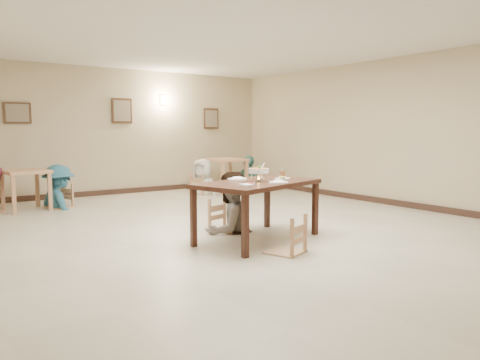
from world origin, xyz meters
TOP-DOWN VIEW (x-y plane):
  - floor at (0.00, 0.00)m, footprint 10.00×10.00m
  - ceiling at (0.00, 0.00)m, footprint 10.00×10.00m
  - wall_back at (0.00, 5.00)m, footprint 10.00×0.00m
  - wall_right at (4.00, 0.00)m, footprint 0.00×10.00m
  - baseboard_back at (0.00, 4.97)m, footprint 8.00×0.06m
  - baseboard_right at (3.97, 0.00)m, footprint 0.06×10.00m
  - picture_a at (-2.20, 4.96)m, footprint 0.55×0.04m
  - picture_b at (0.10, 4.96)m, footprint 0.50×0.04m
  - picture_c at (2.60, 4.96)m, footprint 0.45×0.04m
  - wall_sconce at (1.20, 4.96)m, footprint 0.16×0.05m
  - main_table at (-0.17, -0.81)m, footprint 1.97×1.43m
  - chair_far at (-0.17, -0.03)m, footprint 0.43×0.43m
  - chair_near at (-0.30, -1.54)m, footprint 0.43×0.43m
  - main_diner at (-0.15, -0.09)m, footprint 0.97×0.80m
  - curry_warmer at (-0.16, -0.82)m, footprint 0.31×0.28m
  - rice_plate_far at (-0.29, -0.49)m, footprint 0.30×0.30m
  - rice_plate_near at (-0.07, -1.14)m, footprint 0.26×0.26m
  - fried_plate at (0.29, -0.79)m, footprint 0.24×0.24m
  - chili_dish at (-0.44, -1.01)m, footprint 0.11×0.11m
  - napkin_cutlery at (-0.63, -1.18)m, footprint 0.15×0.24m
  - drink_glass at (0.49, -0.57)m, footprint 0.07×0.07m
  - bg_table_left at (-2.32, 3.73)m, footprint 0.88×0.88m
  - bg_table_right at (2.33, 3.80)m, footprint 0.85×0.85m
  - bg_chair_lr at (-1.73, 3.68)m, footprint 0.42×0.42m
  - bg_chair_rl at (1.63, 3.78)m, footprint 0.45×0.45m
  - bg_chair_rr at (3.04, 3.81)m, footprint 0.44×0.44m
  - bg_diner_b at (-1.73, 3.68)m, footprint 0.89×1.23m
  - bg_diner_c at (1.63, 3.78)m, footprint 0.86×0.99m
  - bg_diner_d at (3.04, 3.81)m, footprint 0.71×1.12m

SIDE VIEW (x-z plane):
  - floor at x=0.00m, z-range 0.00..0.00m
  - baseboard_back at x=0.00m, z-range 0.00..0.12m
  - baseboard_right at x=3.97m, z-range 0.00..0.12m
  - bg_chair_lr at x=-1.73m, z-range 0.00..0.89m
  - chair_near at x=-0.30m, z-range 0.00..0.91m
  - chair_far at x=-0.17m, z-range 0.00..0.92m
  - bg_chair_rr at x=3.04m, z-range 0.00..0.94m
  - bg_chair_rl at x=1.63m, z-range 0.00..0.96m
  - bg_table_left at x=-2.32m, z-range 0.25..1.03m
  - bg_table_right at x=2.33m, z-range 0.28..1.11m
  - main_table at x=-0.17m, z-range 0.33..1.16m
  - chili_dish at x=-0.44m, z-range 0.83..0.85m
  - rice_plate_near at x=-0.07m, z-range 0.81..0.87m
  - napkin_cutlery at x=-0.63m, z-range 0.83..0.85m
  - rice_plate_far at x=-0.29m, z-range 0.81..0.88m
  - fried_plate at x=0.29m, z-range 0.82..0.87m
  - bg_diner_c at x=1.63m, z-range 0.00..1.71m
  - bg_diner_b at x=-1.73m, z-range 0.00..1.72m
  - drink_glass at x=0.49m, z-range 0.82..0.95m
  - bg_diner_d at x=3.04m, z-range 0.00..1.78m
  - main_diner at x=-0.15m, z-range 0.00..1.82m
  - curry_warmer at x=-0.16m, z-range 0.85..1.10m
  - wall_back at x=0.00m, z-range -3.50..6.50m
  - wall_right at x=4.00m, z-range -3.50..6.50m
  - picture_c at x=2.60m, z-range 1.57..2.12m
  - picture_a at x=-2.20m, z-range 1.67..2.12m
  - picture_b at x=0.10m, z-range 1.70..2.30m
  - wall_sconce at x=1.20m, z-range 2.19..2.41m
  - ceiling at x=0.00m, z-range 3.00..3.00m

